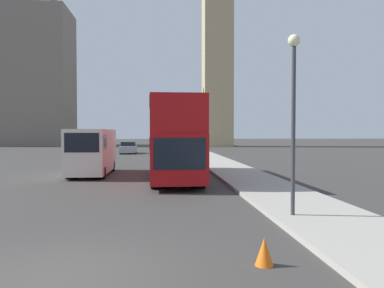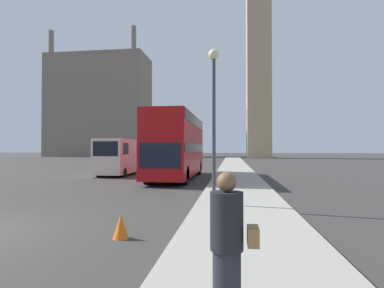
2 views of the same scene
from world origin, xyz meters
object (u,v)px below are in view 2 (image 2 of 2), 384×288
clock_tower (258,11)px  red_double_decker_bus (178,144)px  white_van (121,156)px  street_lamp (214,101)px  parked_sedan (177,158)px  pedestrian (228,247)px

clock_tower → red_double_decker_bus: 58.32m
white_van → street_lamp: size_ratio=1.17×
red_double_decker_bus → parked_sedan: size_ratio=2.38×
clock_tower → red_double_decker_bus: size_ratio=6.32×
red_double_decker_bus → clock_tower: bearing=78.5°
red_double_decker_bus → pedestrian: 17.39m
street_lamp → parked_sedan: 36.98m
red_double_decker_bus → street_lamp: size_ratio=1.94×
white_van → parked_sedan: (0.22, 23.57, -0.82)m
parked_sedan → white_van: bearing=-90.5°
street_lamp → parked_sedan: (-7.80, 36.02, -3.00)m
red_double_decker_bus → parked_sedan: red_double_decker_bus is taller
red_double_decker_bus → pedestrian: red_double_decker_bus is taller
clock_tower → white_van: bearing=-107.8°
pedestrian → red_double_decker_bus: bearing=102.0°
pedestrian → parked_sedan: bearing=101.0°
clock_tower → parked_sedan: bearing=-122.9°
pedestrian → street_lamp: bearing=94.5°
street_lamp → red_double_decker_bus: bearing=107.0°
red_double_decker_bus → white_van: (-4.94, 2.39, -0.90)m
pedestrian → white_van: bearing=113.9°
red_double_decker_bus → pedestrian: (3.62, -16.95, -1.42)m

